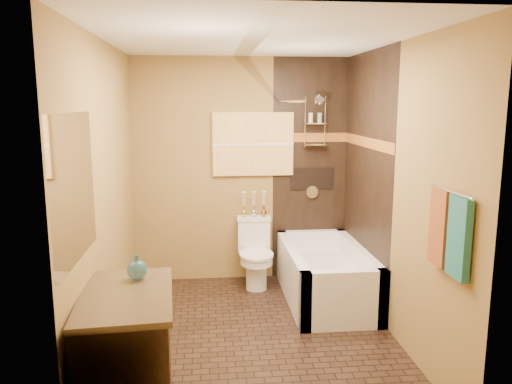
{
  "coord_description": "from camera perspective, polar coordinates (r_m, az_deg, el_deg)",
  "views": [
    {
      "loc": [
        -0.4,
        -4.04,
        2.01
      ],
      "look_at": [
        0.05,
        0.4,
        1.2
      ],
      "focal_mm": 35.0,
      "sensor_mm": 36.0,
      "label": 1
    }
  ],
  "objects": [
    {
      "name": "towel_bar",
      "position": [
        3.41,
        21.34,
        0.07
      ],
      "size": [
        0.02,
        0.55,
        0.02
      ],
      "primitive_type": "cylinder",
      "rotation": [
        1.57,
        0.0,
        0.0
      ],
      "color": "silver",
      "rests_on": "wall_right"
    },
    {
      "name": "floor",
      "position": [
        4.53,
        -0.11,
        -16.12
      ],
      "size": [
        3.0,
        3.0,
        0.0
      ],
      "primitive_type": "plane",
      "color": "black",
      "rests_on": "ground"
    },
    {
      "name": "bud_vases",
      "position": [
        5.56,
        -0.25,
        -1.31
      ],
      "size": [
        0.28,
        0.06,
        0.28
      ],
      "color": "gold",
      "rests_on": "toilet"
    },
    {
      "name": "toilet",
      "position": [
        5.53,
        -0.08,
        -6.94
      ],
      "size": [
        0.39,
        0.57,
        0.74
      ],
      "rotation": [
        0.0,
        0.0,
        -0.06
      ],
      "color": "white",
      "rests_on": "floor"
    },
    {
      "name": "towel_rust",
      "position": [
        3.58,
        20.26,
        -3.81
      ],
      "size": [
        0.05,
        0.22,
        0.52
      ],
      "primitive_type": "cube",
      "color": "brown",
      "rests_on": "towel_bar"
    },
    {
      "name": "vanity",
      "position": [
        3.47,
        -14.48,
        -17.48
      ],
      "size": [
        0.64,
        0.97,
        0.83
      ],
      "rotation": [
        0.0,
        0.0,
        0.07
      ],
      "color": "black",
      "rests_on": "floor"
    },
    {
      "name": "towel_teal",
      "position": [
        3.36,
        22.19,
        -4.85
      ],
      "size": [
        0.05,
        0.22,
        0.52
      ],
      "primitive_type": "cube",
      "color": "#1F6860",
      "rests_on": "towel_bar"
    },
    {
      "name": "shower_fixtures",
      "position": [
        5.56,
        6.75,
        6.61
      ],
      "size": [
        0.24,
        0.33,
        1.16
      ],
      "color": "silver",
      "rests_on": "floor"
    },
    {
      "name": "vanity_mirror",
      "position": [
        3.18,
        -20.06,
        0.37
      ],
      "size": [
        0.01,
        1.0,
        0.9
      ],
      "primitive_type": "cube",
      "color": "white",
      "rests_on": "wall_left"
    },
    {
      "name": "bathtub",
      "position": [
        5.25,
        7.91,
        -9.8
      ],
      "size": [
        0.8,
        1.5,
        0.55
      ],
      "color": "white",
      "rests_on": "floor"
    },
    {
      "name": "mosaic_band_back",
      "position": [
        5.65,
        6.27,
        6.22
      ],
      "size": [
        0.85,
        0.01,
        0.1
      ],
      "primitive_type": "cube",
      "color": "brown",
      "rests_on": "alcove_tile_back"
    },
    {
      "name": "wall_right",
      "position": [
        4.41,
        15.6,
        -0.08
      ],
      "size": [
        0.02,
        3.0,
        2.5
      ],
      "primitive_type": "cube",
      "color": "olive",
      "rests_on": "floor"
    },
    {
      "name": "alcove_tile_back",
      "position": [
        5.7,
        6.18,
        2.51
      ],
      "size": [
        0.85,
        0.01,
        2.5
      ],
      "primitive_type": "cube",
      "color": "black",
      "rests_on": "wall_back"
    },
    {
      "name": "wall_left",
      "position": [
        4.18,
        -16.7,
        -0.67
      ],
      "size": [
        0.02,
        3.0,
        2.5
      ],
      "primitive_type": "cube",
      "color": "olive",
      "rests_on": "floor"
    },
    {
      "name": "wall_back",
      "position": [
        5.6,
        -1.63,
        2.44
      ],
      "size": [
        2.4,
        0.02,
        2.5
      ],
      "primitive_type": "cube",
      "color": "olive",
      "rests_on": "floor"
    },
    {
      "name": "wall_front",
      "position": [
        2.68,
        3.06,
        -6.27
      ],
      "size": [
        2.4,
        0.02,
        2.5
      ],
      "primitive_type": "cube",
      "color": "olive",
      "rests_on": "floor"
    },
    {
      "name": "mosaic_band_right",
      "position": [
        5.05,
        12.49,
        5.57
      ],
      "size": [
        0.01,
        1.5,
        0.1
      ],
      "primitive_type": "cube",
      "color": "brown",
      "rests_on": "alcove_tile_right"
    },
    {
      "name": "alcove_niche",
      "position": [
        5.71,
        6.42,
        1.51
      ],
      "size": [
        0.5,
        0.01,
        0.25
      ],
      "primitive_type": "cube",
      "color": "black",
      "rests_on": "alcove_tile_back"
    },
    {
      "name": "curtain_rod",
      "position": [
        4.85,
        3.77,
        10.33
      ],
      "size": [
        0.03,
        1.55,
        0.03
      ],
      "primitive_type": "cylinder",
      "rotation": [
        1.57,
        0.0,
        0.0
      ],
      "color": "silver",
      "rests_on": "wall_back"
    },
    {
      "name": "sunset_painting",
      "position": [
        5.56,
        -0.34,
        5.49
      ],
      "size": [
        0.9,
        0.04,
        0.7
      ],
      "primitive_type": "cube",
      "color": "gold",
      "rests_on": "wall_back"
    },
    {
      "name": "teal_bottle",
      "position": [
        3.49,
        -13.44,
        -8.35
      ],
      "size": [
        0.17,
        0.17,
        0.22
      ],
      "primitive_type": null,
      "rotation": [
        0.0,
        0.0,
        -0.28
      ],
      "color": "#215B65",
      "rests_on": "vanity"
    },
    {
      "name": "alcove_tile_right",
      "position": [
        5.1,
        12.44,
        1.42
      ],
      "size": [
        0.01,
        1.5,
        2.5
      ],
      "primitive_type": "cube",
      "color": "black",
      "rests_on": "wall_right"
    },
    {
      "name": "ceiling",
      "position": [
        4.09,
        -0.13,
        17.12
      ],
      "size": [
        3.0,
        3.0,
        0.0
      ],
      "primitive_type": "plane",
      "color": "silver",
      "rests_on": "wall_back"
    }
  ]
}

